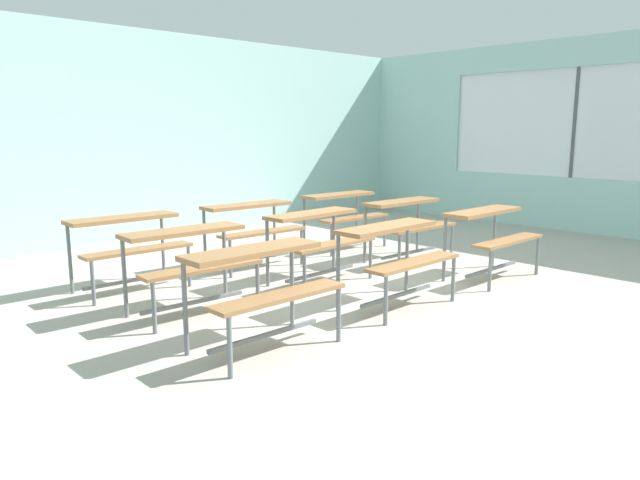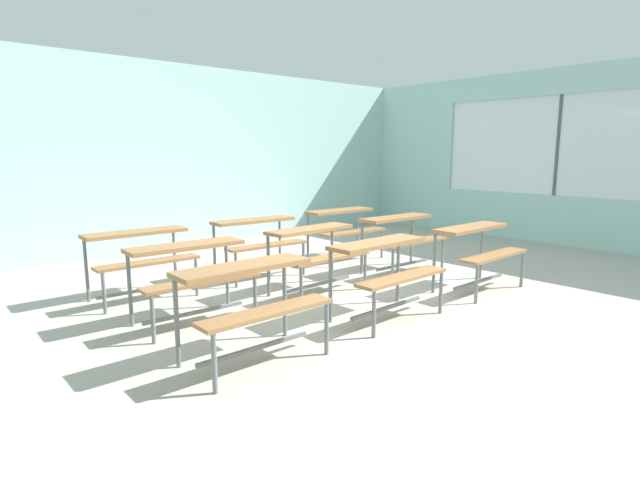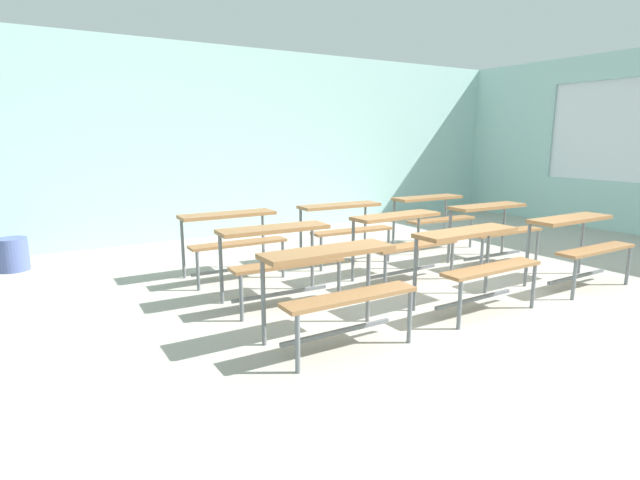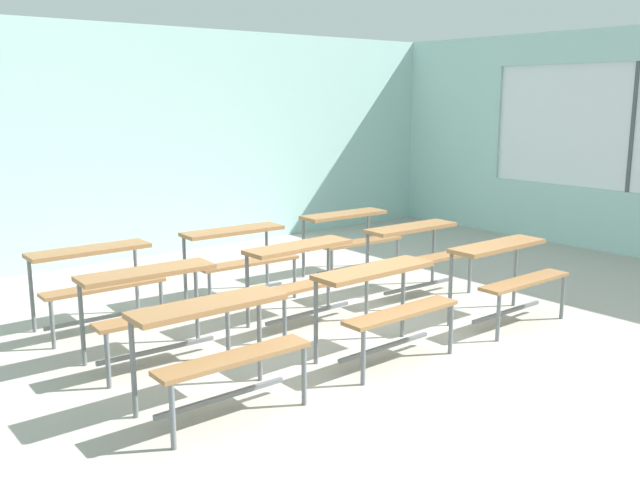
{
  "view_description": "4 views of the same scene",
  "coord_description": "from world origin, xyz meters",
  "px_view_note": "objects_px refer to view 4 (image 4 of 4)",
  "views": [
    {
      "loc": [
        -4.33,
        -3.52,
        1.61
      ],
      "look_at": [
        -0.17,
        0.85,
        0.47
      ],
      "focal_mm": 32.93,
      "sensor_mm": 36.0,
      "label": 1
    },
    {
      "loc": [
        -3.8,
        -3.3,
        1.6
      ],
      "look_at": [
        -0.36,
        0.6,
        0.68
      ],
      "focal_mm": 28.0,
      "sensor_mm": 36.0,
      "label": 2
    },
    {
      "loc": [
        -3.8,
        -3.3,
        1.6
      ],
      "look_at": [
        -0.99,
        1.29,
        0.49
      ],
      "focal_mm": 28.0,
      "sensor_mm": 36.0,
      "label": 3
    },
    {
      "loc": [
        -4.04,
        -4.1,
        2.12
      ],
      "look_at": [
        -0.1,
        0.75,
        0.82
      ],
      "focal_mm": 39.2,
      "sensor_mm": 36.0,
      "label": 4
    }
  ],
  "objects_px": {
    "desk_bench_r2c1": "(238,247)",
    "desk_bench_r2c2": "(350,229)",
    "desk_bench_r0c2": "(507,264)",
    "desk_bench_r1c1": "(306,265)",
    "desk_bench_r2c0": "(95,269)",
    "desk_bench_r0c1": "(383,292)",
    "desk_bench_r1c2": "(418,244)",
    "desk_bench_r1c0": "(153,294)",
    "desk_bench_r0c0": "(217,331)"
  },
  "relations": [
    {
      "from": "desk_bench_r1c0",
      "to": "desk_bench_r1c2",
      "type": "bearing_deg",
      "value": 2.62
    },
    {
      "from": "desk_bench_r1c1",
      "to": "desk_bench_r0c2",
      "type": "bearing_deg",
      "value": -39.86
    },
    {
      "from": "desk_bench_r0c1",
      "to": "desk_bench_r1c0",
      "type": "height_order",
      "value": "same"
    },
    {
      "from": "desk_bench_r1c1",
      "to": "desk_bench_r2c2",
      "type": "distance_m",
      "value": 1.86
    },
    {
      "from": "desk_bench_r0c2",
      "to": "desk_bench_r2c1",
      "type": "bearing_deg",
      "value": 125.07
    },
    {
      "from": "desk_bench_r2c0",
      "to": "desk_bench_r2c2",
      "type": "relative_size",
      "value": 0.99
    },
    {
      "from": "desk_bench_r1c2",
      "to": "desk_bench_r0c0",
      "type": "bearing_deg",
      "value": -158.63
    },
    {
      "from": "desk_bench_r0c1",
      "to": "desk_bench_r0c2",
      "type": "height_order",
      "value": "same"
    },
    {
      "from": "desk_bench_r2c0",
      "to": "desk_bench_r2c2",
      "type": "xyz_separation_m",
      "value": [
        3.1,
        -0.0,
        0.0
      ]
    },
    {
      "from": "desk_bench_r0c2",
      "to": "desk_bench_r2c1",
      "type": "xyz_separation_m",
      "value": [
        -1.56,
        2.22,
        0.0
      ]
    },
    {
      "from": "desk_bench_r2c2",
      "to": "desk_bench_r0c2",
      "type": "bearing_deg",
      "value": -88.14
    },
    {
      "from": "desk_bench_r0c1",
      "to": "desk_bench_r1c2",
      "type": "relative_size",
      "value": 0.99
    },
    {
      "from": "desk_bench_r1c2",
      "to": "desk_bench_r2c1",
      "type": "height_order",
      "value": "same"
    },
    {
      "from": "desk_bench_r0c2",
      "to": "desk_bench_r2c1",
      "type": "distance_m",
      "value": 2.71
    },
    {
      "from": "desk_bench_r0c2",
      "to": "desk_bench_r1c1",
      "type": "height_order",
      "value": "same"
    },
    {
      "from": "desk_bench_r2c1",
      "to": "desk_bench_r2c2",
      "type": "relative_size",
      "value": 1.01
    },
    {
      "from": "desk_bench_r1c1",
      "to": "desk_bench_r2c0",
      "type": "height_order",
      "value": "same"
    },
    {
      "from": "desk_bench_r1c1",
      "to": "desk_bench_r1c2",
      "type": "distance_m",
      "value": 1.52
    },
    {
      "from": "desk_bench_r1c0",
      "to": "desk_bench_r1c1",
      "type": "height_order",
      "value": "same"
    },
    {
      "from": "desk_bench_r0c2",
      "to": "desk_bench_r1c2",
      "type": "relative_size",
      "value": 0.98
    },
    {
      "from": "desk_bench_r0c1",
      "to": "desk_bench_r2c1",
      "type": "bearing_deg",
      "value": 89.07
    },
    {
      "from": "desk_bench_r2c1",
      "to": "desk_bench_r2c0",
      "type": "bearing_deg",
      "value": -178.33
    },
    {
      "from": "desk_bench_r1c2",
      "to": "desk_bench_r2c2",
      "type": "bearing_deg",
      "value": 92.63
    },
    {
      "from": "desk_bench_r1c0",
      "to": "desk_bench_r2c2",
      "type": "distance_m",
      "value": 3.25
    },
    {
      "from": "desk_bench_r1c2",
      "to": "desk_bench_r2c0",
      "type": "xyz_separation_m",
      "value": [
        -3.12,
        1.09,
        0.0
      ]
    },
    {
      "from": "desk_bench_r0c0",
      "to": "desk_bench_r2c0",
      "type": "distance_m",
      "value": 2.2
    },
    {
      "from": "desk_bench_r0c0",
      "to": "desk_bench_r2c2",
      "type": "bearing_deg",
      "value": 35.6
    },
    {
      "from": "desk_bench_r2c2",
      "to": "desk_bench_r1c0",
      "type": "bearing_deg",
      "value": -158.05
    },
    {
      "from": "desk_bench_r0c1",
      "to": "desk_bench_r2c2",
      "type": "relative_size",
      "value": 0.99
    },
    {
      "from": "desk_bench_r0c1",
      "to": "desk_bench_r1c1",
      "type": "height_order",
      "value": "same"
    },
    {
      "from": "desk_bench_r1c0",
      "to": "desk_bench_r1c1",
      "type": "xyz_separation_m",
      "value": [
        1.55,
        -0.0,
        0.0
      ]
    },
    {
      "from": "desk_bench_r0c2",
      "to": "desk_bench_r2c2",
      "type": "distance_m",
      "value": 2.25
    },
    {
      "from": "desk_bench_r1c1",
      "to": "desk_bench_r2c1",
      "type": "bearing_deg",
      "value": 91.81
    },
    {
      "from": "desk_bench_r2c0",
      "to": "desk_bench_r2c2",
      "type": "distance_m",
      "value": 3.1
    },
    {
      "from": "desk_bench_r0c1",
      "to": "desk_bench_r1c0",
      "type": "distance_m",
      "value": 1.84
    },
    {
      "from": "desk_bench_r1c1",
      "to": "desk_bench_r1c2",
      "type": "relative_size",
      "value": 1.0
    },
    {
      "from": "desk_bench_r0c0",
      "to": "desk_bench_r2c1",
      "type": "bearing_deg",
      "value": 54.93
    },
    {
      "from": "desk_bench_r2c0",
      "to": "desk_bench_r0c2",
      "type": "bearing_deg",
      "value": -35.14
    },
    {
      "from": "desk_bench_r1c0",
      "to": "desk_bench_r2c2",
      "type": "relative_size",
      "value": 1.0
    },
    {
      "from": "desk_bench_r1c2",
      "to": "desk_bench_r2c0",
      "type": "relative_size",
      "value": 1.01
    },
    {
      "from": "desk_bench_r1c0",
      "to": "desk_bench_r1c2",
      "type": "relative_size",
      "value": 1.01
    },
    {
      "from": "desk_bench_r1c0",
      "to": "desk_bench_r2c0",
      "type": "height_order",
      "value": "same"
    },
    {
      "from": "desk_bench_r1c1",
      "to": "desk_bench_r1c2",
      "type": "height_order",
      "value": "same"
    },
    {
      "from": "desk_bench_r1c1",
      "to": "desk_bench_r2c2",
      "type": "xyz_separation_m",
      "value": [
        1.51,
        1.09,
        0.0
      ]
    },
    {
      "from": "desk_bench_r0c0",
      "to": "desk_bench_r2c1",
      "type": "xyz_separation_m",
      "value": [
        1.55,
        2.17,
        0.0
      ]
    },
    {
      "from": "desk_bench_r0c1",
      "to": "desk_bench_r0c2",
      "type": "xyz_separation_m",
      "value": [
        1.56,
        -0.05,
        0.0
      ]
    },
    {
      "from": "desk_bench_r1c1",
      "to": "desk_bench_r2c0",
      "type": "bearing_deg",
      "value": 143.59
    },
    {
      "from": "desk_bench_r0c0",
      "to": "desk_bench_r1c0",
      "type": "relative_size",
      "value": 0.98
    },
    {
      "from": "desk_bench_r2c1",
      "to": "desk_bench_r2c2",
      "type": "bearing_deg",
      "value": 4.01
    },
    {
      "from": "desk_bench_r0c2",
      "to": "desk_bench_r2c2",
      "type": "relative_size",
      "value": 0.98
    }
  ]
}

